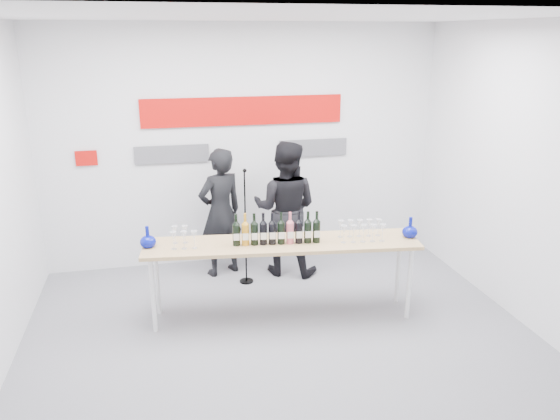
{
  "coord_description": "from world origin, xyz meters",
  "views": [
    {
      "loc": [
        -1.06,
        -4.72,
        2.87
      ],
      "look_at": [
        0.11,
        0.42,
        1.15
      ],
      "focal_mm": 35.0,
      "sensor_mm": 36.0,
      "label": 1
    }
  ],
  "objects_px": {
    "tasting_table": "(282,248)",
    "mic_stand": "(246,249)",
    "presenter_left": "(221,213)",
    "presenter_right": "(285,209)"
  },
  "relations": [
    {
      "from": "presenter_left",
      "to": "mic_stand",
      "type": "xyz_separation_m",
      "value": [
        0.25,
        -0.34,
        -0.36
      ]
    },
    {
      "from": "presenter_left",
      "to": "presenter_right",
      "type": "bearing_deg",
      "value": 146.47
    },
    {
      "from": "presenter_right",
      "to": "mic_stand",
      "type": "xyz_separation_m",
      "value": [
        -0.53,
        -0.2,
        -0.4
      ]
    },
    {
      "from": "mic_stand",
      "to": "presenter_left",
      "type": "bearing_deg",
      "value": 103.21
    },
    {
      "from": "tasting_table",
      "to": "mic_stand",
      "type": "xyz_separation_m",
      "value": [
        -0.23,
        0.9,
        -0.34
      ]
    },
    {
      "from": "tasting_table",
      "to": "mic_stand",
      "type": "distance_m",
      "value": 0.99
    },
    {
      "from": "presenter_right",
      "to": "mic_stand",
      "type": "height_order",
      "value": "presenter_right"
    },
    {
      "from": "tasting_table",
      "to": "presenter_left",
      "type": "height_order",
      "value": "presenter_left"
    },
    {
      "from": "presenter_left",
      "to": "presenter_right",
      "type": "height_order",
      "value": "presenter_right"
    },
    {
      "from": "mic_stand",
      "to": "tasting_table",
      "type": "bearing_deg",
      "value": -98.56
    }
  ]
}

